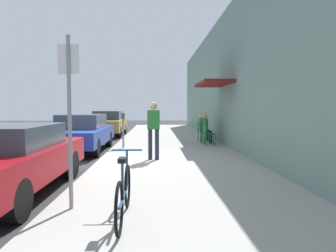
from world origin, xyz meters
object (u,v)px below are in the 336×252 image
parked_car_1 (82,132)px  pedestrian_standing (154,126)px  cafe_chair_1 (205,131)px  seated_patron_1 (206,127)px  cafe_chair_2 (202,130)px  street_sign (70,108)px  seated_patron_2 (203,126)px  parked_car_2 (108,123)px  parking_meter (123,128)px  bicycle_0 (124,194)px  parked_car_0 (8,158)px  cafe_chair_0 (208,133)px

parked_car_1 → pedestrian_standing: size_ratio=2.59×
cafe_chair_1 → seated_patron_1: seated_patron_1 is taller
seated_patron_1 → cafe_chair_2: 0.86m
street_sign → seated_patron_2: (3.47, 9.12, -0.82)m
cafe_chair_2 → cafe_chair_1: bearing=-89.8°
seated_patron_2 → cafe_chair_1: bearing=-93.9°
parked_car_2 → seated_patron_1: size_ratio=3.41×
street_sign → seated_patron_2: bearing=69.2°
cafe_chair_1 → cafe_chair_2: size_ratio=1.00×
parking_meter → seated_patron_1: parking_meter is taller
bicycle_0 → seated_patron_2: size_ratio=1.33×
seated_patron_1 → bicycle_0: bearing=-106.7°
cafe_chair_1 → pedestrian_standing: bearing=-118.3°
parked_car_0 → parked_car_2: (0.00, 11.93, 0.05)m
parked_car_1 → seated_patron_1: size_ratio=3.41×
parking_meter → seated_patron_1: bearing=22.6°
cafe_chair_1 → cafe_chair_2: bearing=90.2°
street_sign → cafe_chair_1: bearing=67.6°
street_sign → pedestrian_standing: street_sign is taller
seated_patron_1 → street_sign: bearing=-112.8°
parking_meter → pedestrian_standing: bearing=-66.0°
parked_car_0 → cafe_chair_2: size_ratio=5.06×
parked_car_0 → cafe_chair_1: bearing=55.4°
parked_car_0 → parked_car_1: bearing=90.0°
cafe_chair_1 → seated_patron_2: (0.06, 0.83, 0.19)m
cafe_chair_1 → cafe_chair_2: same height
cafe_chair_0 → pedestrian_standing: bearing=-123.6°
cafe_chair_0 → bicycle_0: bearing=-107.8°
parked_car_0 → parked_car_2: parked_car_2 is taller
parking_meter → pedestrian_standing: 2.89m
parked_car_1 → seated_patron_2: (4.97, 2.31, 0.10)m
seated_patron_1 → seated_patron_2: same height
cafe_chair_0 → cafe_chair_2: same height
cafe_chair_2 → pedestrian_standing: 5.39m
cafe_chair_1 → pedestrian_standing: size_ratio=0.51×
parked_car_0 → parking_meter: bearing=74.7°
parked_car_0 → pedestrian_standing: pedestrian_standing is taller
bicycle_0 → cafe_chair_1: (2.57, 8.78, 0.14)m
street_sign → cafe_chair_1: 9.03m
parked_car_1 → parking_meter: parking_meter is taller
cafe_chair_1 → parked_car_2: bearing=135.7°
parked_car_2 → cafe_chair_0: parked_car_2 is taller
seated_patron_1 → parking_meter: bearing=-157.4°
street_sign → seated_patron_1: street_sign is taller
cafe_chair_1 → pedestrian_standing: pedestrian_standing is taller
bicycle_0 → cafe_chair_0: size_ratio=1.97×
parked_car_2 → parking_meter: bearing=-76.1°
parked_car_2 → street_sign: 13.21m
bicycle_0 → parked_car_1: bearing=107.8°
street_sign → pedestrian_standing: bearing=73.8°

